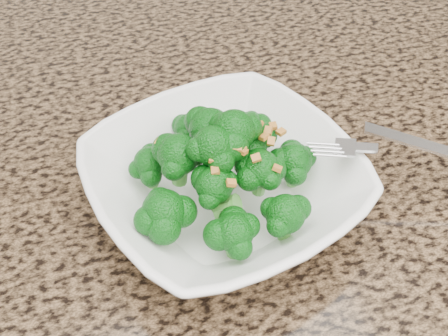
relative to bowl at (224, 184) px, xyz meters
name	(u,v)px	position (x,y,z in m)	size (l,w,h in m)	color
granite_counter	(167,232)	(-0.06, -0.01, -0.04)	(1.64, 1.04, 0.03)	brown
bowl	(224,184)	(0.00, 0.00, 0.00)	(0.24, 0.24, 0.06)	white
broccoli_pile	(224,133)	(0.00, 0.00, 0.06)	(0.21, 0.21, 0.07)	#0A5C0E
garlic_topping	(224,99)	(0.00, 0.00, 0.10)	(0.12, 0.12, 0.01)	#C37F2F
fork	(369,147)	(0.13, -0.02, 0.04)	(0.18, 0.03, 0.01)	silver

